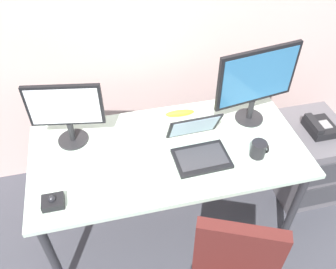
{
  "coord_description": "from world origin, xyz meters",
  "views": [
    {
      "loc": [
        -0.33,
        -1.4,
        2.21
      ],
      "look_at": [
        0.0,
        0.0,
        0.85
      ],
      "focal_mm": 37.49,
      "sensor_mm": 36.0,
      "label": 1
    }
  ],
  "objects_px": {
    "coffee_mug": "(259,149)",
    "banana": "(180,113)",
    "keyboard": "(129,158)",
    "trackball_mouse": "(53,202)",
    "file_cabinet": "(306,158)",
    "desk_phone": "(319,127)",
    "laptop": "(199,146)",
    "monitor_side": "(66,110)",
    "monitor_main": "(257,80)"
  },
  "relations": [
    {
      "from": "banana",
      "to": "monitor_main",
      "type": "bearing_deg",
      "value": -17.24
    },
    {
      "from": "file_cabinet",
      "to": "trackball_mouse",
      "type": "relative_size",
      "value": 5.39
    },
    {
      "from": "monitor_main",
      "to": "coffee_mug",
      "type": "height_order",
      "value": "monitor_main"
    },
    {
      "from": "monitor_main",
      "to": "laptop",
      "type": "height_order",
      "value": "monitor_main"
    },
    {
      "from": "coffee_mug",
      "to": "banana",
      "type": "height_order",
      "value": "coffee_mug"
    },
    {
      "from": "file_cabinet",
      "to": "laptop",
      "type": "relative_size",
      "value": 1.78
    },
    {
      "from": "coffee_mug",
      "to": "trackball_mouse",
      "type": "bearing_deg",
      "value": -175.8
    },
    {
      "from": "monitor_side",
      "to": "trackball_mouse",
      "type": "relative_size",
      "value": 3.82
    },
    {
      "from": "file_cabinet",
      "to": "monitor_main",
      "type": "distance_m",
      "value": 0.89
    },
    {
      "from": "coffee_mug",
      "to": "banana",
      "type": "xyz_separation_m",
      "value": [
        -0.35,
        0.45,
        -0.03
      ]
    },
    {
      "from": "file_cabinet",
      "to": "trackball_mouse",
      "type": "distance_m",
      "value": 1.82
    },
    {
      "from": "desk_phone",
      "to": "trackball_mouse",
      "type": "distance_m",
      "value": 1.75
    },
    {
      "from": "monitor_side",
      "to": "trackball_mouse",
      "type": "xyz_separation_m",
      "value": [
        -0.11,
        -0.45,
        -0.21
      ]
    },
    {
      "from": "monitor_side",
      "to": "laptop",
      "type": "distance_m",
      "value": 0.78
    },
    {
      "from": "laptop",
      "to": "trackball_mouse",
      "type": "relative_size",
      "value": 3.03
    },
    {
      "from": "file_cabinet",
      "to": "laptop",
      "type": "xyz_separation_m",
      "value": [
        -0.91,
        -0.15,
        0.48
      ]
    },
    {
      "from": "desk_phone",
      "to": "laptop",
      "type": "height_order",
      "value": "laptop"
    },
    {
      "from": "keyboard",
      "to": "coffee_mug",
      "type": "xyz_separation_m",
      "value": [
        0.73,
        -0.13,
        0.04
      ]
    },
    {
      "from": "monitor_side",
      "to": "laptop",
      "type": "height_order",
      "value": "monitor_side"
    },
    {
      "from": "keyboard",
      "to": "trackball_mouse",
      "type": "relative_size",
      "value": 3.8
    },
    {
      "from": "monitor_main",
      "to": "banana",
      "type": "xyz_separation_m",
      "value": [
        -0.43,
        0.13,
        -0.28
      ]
    },
    {
      "from": "laptop",
      "to": "banana",
      "type": "relative_size",
      "value": 1.75
    },
    {
      "from": "coffee_mug",
      "to": "banana",
      "type": "relative_size",
      "value": 0.53
    },
    {
      "from": "laptop",
      "to": "banana",
      "type": "bearing_deg",
      "value": 93.42
    },
    {
      "from": "file_cabinet",
      "to": "coffee_mug",
      "type": "bearing_deg",
      "value": -156.7
    },
    {
      "from": "file_cabinet",
      "to": "monitor_main",
      "type": "relative_size",
      "value": 1.14
    },
    {
      "from": "monitor_main",
      "to": "monitor_side",
      "type": "bearing_deg",
      "value": 177.27
    },
    {
      "from": "monitor_side",
      "to": "keyboard",
      "type": "xyz_separation_m",
      "value": [
        0.3,
        -0.23,
        -0.22
      ]
    },
    {
      "from": "file_cabinet",
      "to": "desk_phone",
      "type": "relative_size",
      "value": 2.97
    },
    {
      "from": "monitor_main",
      "to": "trackball_mouse",
      "type": "distance_m",
      "value": 1.32
    },
    {
      "from": "keyboard",
      "to": "coffee_mug",
      "type": "distance_m",
      "value": 0.74
    },
    {
      "from": "desk_phone",
      "to": "banana",
      "type": "bearing_deg",
      "value": 166.85
    },
    {
      "from": "monitor_side",
      "to": "keyboard",
      "type": "distance_m",
      "value": 0.44
    },
    {
      "from": "desk_phone",
      "to": "trackball_mouse",
      "type": "height_order",
      "value": "trackball_mouse"
    },
    {
      "from": "coffee_mug",
      "to": "desk_phone",
      "type": "bearing_deg",
      "value": 22.2
    },
    {
      "from": "trackball_mouse",
      "to": "coffee_mug",
      "type": "distance_m",
      "value": 1.15
    },
    {
      "from": "trackball_mouse",
      "to": "banana",
      "type": "relative_size",
      "value": 0.58
    },
    {
      "from": "monitor_main",
      "to": "keyboard",
      "type": "height_order",
      "value": "monitor_main"
    },
    {
      "from": "monitor_main",
      "to": "keyboard",
      "type": "distance_m",
      "value": 0.88
    },
    {
      "from": "file_cabinet",
      "to": "desk_phone",
      "type": "height_order",
      "value": "desk_phone"
    },
    {
      "from": "keyboard",
      "to": "trackball_mouse",
      "type": "height_order",
      "value": "trackball_mouse"
    },
    {
      "from": "monitor_side",
      "to": "trackball_mouse",
      "type": "bearing_deg",
      "value": -104.22
    },
    {
      "from": "laptop",
      "to": "monitor_side",
      "type": "bearing_deg",
      "value": 159.13
    },
    {
      "from": "monitor_side",
      "to": "coffee_mug",
      "type": "bearing_deg",
      "value": -19.58
    },
    {
      "from": "desk_phone",
      "to": "banana",
      "type": "xyz_separation_m",
      "value": [
        -0.92,
        0.21,
        0.12
      ]
    },
    {
      "from": "laptop",
      "to": "keyboard",
      "type": "bearing_deg",
      "value": 174.86
    },
    {
      "from": "coffee_mug",
      "to": "banana",
      "type": "distance_m",
      "value": 0.57
    },
    {
      "from": "coffee_mug",
      "to": "monitor_main",
      "type": "bearing_deg",
      "value": 75.75
    },
    {
      "from": "file_cabinet",
      "to": "desk_phone",
      "type": "bearing_deg",
      "value": -116.78
    },
    {
      "from": "trackball_mouse",
      "to": "coffee_mug",
      "type": "xyz_separation_m",
      "value": [
        1.15,
        0.08,
        0.03
      ]
    }
  ]
}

